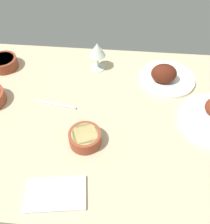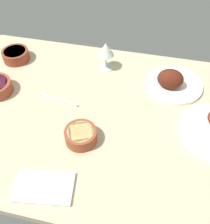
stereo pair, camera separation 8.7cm
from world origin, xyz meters
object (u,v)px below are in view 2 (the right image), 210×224
at_px(plate_far_side, 172,82).
at_px(bowl_cream, 16,55).
at_px(wine_glass, 106,51).
at_px(spoon_loose, 59,100).
at_px(folded_napkin, 44,187).
at_px(bowl_pasta, 81,135).

height_order(plate_far_side, bowl_cream, plate_far_side).
bearing_deg(wine_glass, bowl_cream, -175.60).
bearing_deg(bowl_cream, spoon_loose, -36.83).
height_order(plate_far_side, spoon_loose, plate_far_side).
relative_size(plate_far_side, bowl_cream, 1.97).
bearing_deg(spoon_loose, folded_napkin, 111.65).
height_order(folded_napkin, spoon_loose, folded_napkin).
bearing_deg(bowl_pasta, plate_far_side, 49.30).
bearing_deg(bowl_pasta, bowl_cream, 138.48).
height_order(plate_far_side, wine_glass, wine_glass).
distance_m(wine_glass, spoon_loose, 0.31).
relative_size(bowl_pasta, wine_glass, 0.86).
bearing_deg(wine_glass, spoon_loose, -119.77).
height_order(wine_glass, folded_napkin, wine_glass).
xyz_separation_m(plate_far_side, folded_napkin, (-0.38, -0.58, -0.02)).
xyz_separation_m(plate_far_side, bowl_pasta, (-0.32, -0.37, -0.00)).
distance_m(folded_napkin, spoon_loose, 0.40).
bearing_deg(folded_napkin, wine_glass, 84.36).
xyz_separation_m(plate_far_side, bowl_cream, (-0.77, 0.03, -0.00)).
height_order(bowl_cream, wine_glass, wine_glass).
bearing_deg(folded_napkin, plate_far_side, 56.61).
bearing_deg(spoon_loose, bowl_pasta, 140.03).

